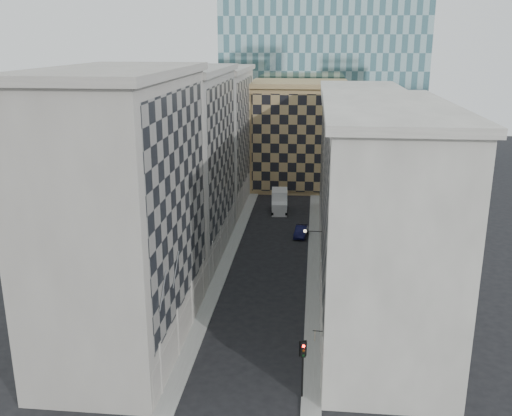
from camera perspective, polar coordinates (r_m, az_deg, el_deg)
The scene contains 15 objects.
sidewalk_west at distance 69.46m, azimuth -2.94°, elevation -5.25°, with size 1.50×100.00×0.15m, color gray.
sidewalk_east at distance 68.71m, azimuth 5.78°, elevation -5.56°, with size 1.50×100.00×0.15m, color gray.
bldg_left_a at distance 49.44m, azimuth -12.99°, elevation -0.35°, with size 10.80×22.80×23.70m.
bldg_left_b at distance 70.07m, azimuth -7.27°, elevation 4.46°, with size 10.80×22.80×22.70m.
bldg_left_c at distance 91.34m, azimuth -4.16°, elevation 7.04°, with size 10.80×22.80×21.70m.
bldg_right_a at distance 51.46m, azimuth 12.28°, elevation -1.39°, with size 10.80×26.80×20.70m.
bldg_right_b at distance 77.60m, azimuth 10.23°, elevation 4.39°, with size 10.80×28.80×19.70m.
tan_block at distance 102.96m, azimuth 4.25°, elevation 7.33°, with size 16.80×14.80×18.80m.
church_tower at distance 115.81m, azimuth 3.65°, elevation 17.06°, with size 7.20×7.20×51.50m.
flagpoles_left at distance 44.85m, azimuth -8.63°, elevation -7.08°, with size 0.10×6.33×2.33m.
bracket_lamp at distance 60.95m, azimuth 5.09°, elevation -2.32°, with size 1.98×0.36×0.36m.
traffic_light at distance 43.31m, azimuth 4.72°, elevation -14.67°, with size 0.57×0.53×4.57m.
box_truck at distance 88.87m, azimuth 2.36°, elevation 0.58°, with size 2.76×6.05×3.24m.
dark_car at distance 77.84m, azimuth 4.53°, elevation -2.34°, with size 1.52×4.37×1.44m, color black.
shop_sign at distance 45.43m, azimuth 5.94°, elevation -12.51°, with size 0.77×0.67×0.75m.
Camera 1 is at (4.93, -33.70, 25.83)m, focal length 40.00 mm.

